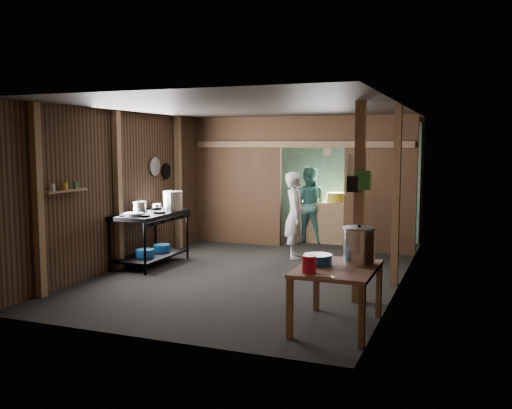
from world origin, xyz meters
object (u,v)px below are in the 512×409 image
at_px(gas_range, 151,239).
at_px(prep_table, 337,297).
at_px(stove_pot_large, 173,201).
at_px(stock_pot, 359,246).
at_px(pink_bucket, 309,264).
at_px(cook, 295,215).
at_px(yellow_tub, 336,197).

distance_m(gas_range, prep_table, 4.25).
bearing_deg(gas_range, stove_pot_large, 70.64).
bearing_deg(prep_table, stock_pot, 53.10).
bearing_deg(stock_pot, gas_range, 154.95).
distance_m(prep_table, stove_pot_large, 4.43).
xyz_separation_m(pink_bucket, cook, (-1.37, 3.90, -0.00)).
relative_size(prep_table, stock_pot, 2.64).
relative_size(pink_bucket, cook, 0.12).
distance_m(stove_pot_large, cook, 2.19).
height_order(gas_range, stove_pot_large, stove_pot_large).
height_order(gas_range, pink_bucket, gas_range).
distance_m(yellow_tub, cook, 1.87).
bearing_deg(prep_table, stove_pot_large, 144.15).
height_order(gas_range, cook, cook).
height_order(pink_bucket, yellow_tub, yellow_tub).
distance_m(prep_table, cook, 3.88).
height_order(yellow_tub, cook, cook).
distance_m(gas_range, stock_pot, 4.33).
height_order(stove_pot_large, cook, cook).
distance_m(prep_table, stock_pot, 0.63).
relative_size(prep_table, cook, 0.75).
relative_size(gas_range, yellow_tub, 4.14).
relative_size(gas_range, prep_table, 1.30).
relative_size(stock_pot, yellow_tub, 1.20).
height_order(prep_table, pink_bucket, pink_bucket).
bearing_deg(pink_bucket, stock_pot, 57.61).
xyz_separation_m(stock_pot, yellow_tub, (-1.46, 5.09, 0.06)).
bearing_deg(prep_table, gas_range, 150.79).
xyz_separation_m(stock_pot, pink_bucket, (-0.41, -0.64, -0.11)).
bearing_deg(yellow_tub, pink_bucket, -79.56).
relative_size(stove_pot_large, cook, 0.23).
xyz_separation_m(prep_table, cook, (-1.59, 3.51, 0.44)).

